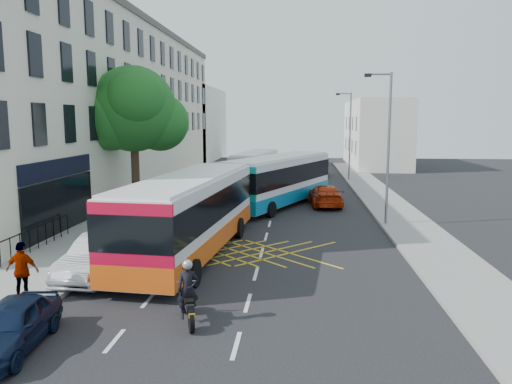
% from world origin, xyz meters
% --- Properties ---
extents(ground, '(120.00, 120.00, 0.00)m').
position_xyz_m(ground, '(0.00, 0.00, 0.00)').
color(ground, black).
rests_on(ground, ground).
extents(pavement_left, '(5.00, 70.00, 0.15)m').
position_xyz_m(pavement_left, '(-8.50, 15.00, 0.07)').
color(pavement_left, gray).
rests_on(pavement_left, ground).
extents(pavement_right, '(3.00, 70.00, 0.15)m').
position_xyz_m(pavement_right, '(7.50, 15.00, 0.07)').
color(pavement_right, gray).
rests_on(pavement_right, ground).
extents(terrace_main, '(8.30, 45.00, 13.50)m').
position_xyz_m(terrace_main, '(-14.00, 24.49, 6.76)').
color(terrace_main, beige).
rests_on(terrace_main, ground).
extents(terrace_far, '(8.00, 20.00, 10.00)m').
position_xyz_m(terrace_far, '(-14.00, 55.00, 5.00)').
color(terrace_far, silver).
rests_on(terrace_far, ground).
extents(building_right, '(6.00, 18.00, 8.00)m').
position_xyz_m(building_right, '(11.00, 48.00, 4.00)').
color(building_right, silver).
rests_on(building_right, ground).
extents(street_tree, '(6.30, 5.70, 8.80)m').
position_xyz_m(street_tree, '(-8.51, 14.97, 6.29)').
color(street_tree, '#382619').
rests_on(street_tree, pavement_left).
extents(lamp_near, '(1.45, 0.15, 8.00)m').
position_xyz_m(lamp_near, '(6.20, 12.00, 4.62)').
color(lamp_near, slate).
rests_on(lamp_near, pavement_right).
extents(lamp_far, '(1.45, 0.15, 8.00)m').
position_xyz_m(lamp_far, '(6.20, 32.00, 4.62)').
color(lamp_far, slate).
rests_on(lamp_far, pavement_right).
extents(railings, '(0.08, 5.60, 1.14)m').
position_xyz_m(railings, '(-9.70, 5.30, 0.72)').
color(railings, black).
rests_on(railings, pavement_left).
extents(bus_near, '(3.95, 12.28, 3.40)m').
position_xyz_m(bus_near, '(-2.99, 5.48, 1.79)').
color(bus_near, silver).
rests_on(bus_near, ground).
extents(bus_mid, '(7.09, 11.90, 3.31)m').
position_xyz_m(bus_mid, '(0.26, 17.92, 1.74)').
color(bus_mid, silver).
rests_on(bus_mid, ground).
extents(bus_far, '(3.67, 10.33, 2.84)m').
position_xyz_m(bus_far, '(-2.30, 29.29, 1.49)').
color(bus_far, silver).
rests_on(bus_far, ground).
extents(motorbike, '(0.85, 2.00, 1.85)m').
position_xyz_m(motorbike, '(-1.54, -1.64, 0.87)').
color(motorbike, black).
rests_on(motorbike, ground).
extents(parked_car_blue, '(1.82, 3.82, 1.26)m').
position_xyz_m(parked_car_blue, '(-5.60, -3.68, 0.63)').
color(parked_car_blue, '#0D1A36').
rests_on(parked_car_blue, ground).
extents(parked_car_silver, '(2.02, 4.84, 1.56)m').
position_xyz_m(parked_car_silver, '(-5.60, 2.26, 0.78)').
color(parked_car_silver, '#9D9FA4').
rests_on(parked_car_silver, ground).
extents(red_hatchback, '(2.45, 4.99, 1.40)m').
position_xyz_m(red_hatchback, '(3.33, 18.14, 0.70)').
color(red_hatchback, '#B12807').
rests_on(red_hatchback, ground).
extents(distant_car_grey, '(2.22, 4.44, 1.21)m').
position_xyz_m(distant_car_grey, '(-2.87, 45.77, 0.60)').
color(distant_car_grey, '#42464A').
rests_on(distant_car_grey, ground).
extents(distant_car_silver, '(1.93, 4.33, 1.45)m').
position_xyz_m(distant_car_silver, '(3.81, 36.09, 0.72)').
color(distant_car_silver, '#94969B').
rests_on(distant_car_silver, ground).
extents(distant_car_dark, '(1.65, 3.68, 1.17)m').
position_xyz_m(distant_car_dark, '(4.14, 48.69, 0.59)').
color(distant_car_dark, black).
rests_on(distant_car_dark, ground).
extents(pedestrian_far, '(1.09, 0.48, 1.83)m').
position_xyz_m(pedestrian_far, '(-7.00, -0.62, 1.06)').
color(pedestrian_far, gray).
rests_on(pedestrian_far, pavement_left).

